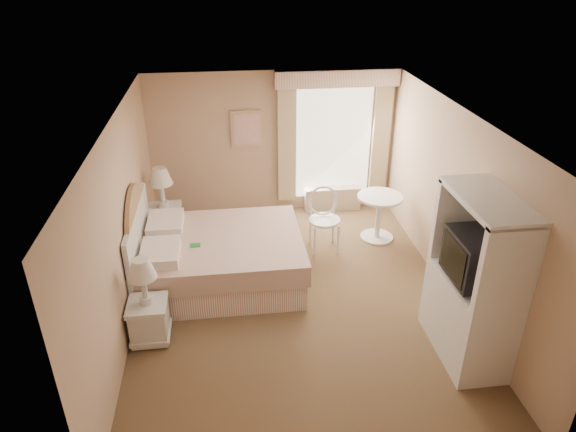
{
  "coord_description": "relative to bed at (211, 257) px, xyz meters",
  "views": [
    {
      "loc": [
        -0.82,
        -5.61,
        4.2
      ],
      "look_at": [
        -0.06,
        0.3,
        1.12
      ],
      "focal_mm": 32.0,
      "sensor_mm": 36.0,
      "label": 1
    }
  ],
  "objects": [
    {
      "name": "room",
      "position": [
        1.11,
        -0.59,
        0.86
      ],
      "size": [
        4.21,
        5.51,
        2.51
      ],
      "color": "brown",
      "rests_on": "ground"
    },
    {
      "name": "window",
      "position": [
        2.16,
        2.07,
        0.95
      ],
      "size": [
        2.05,
        0.22,
        2.51
      ],
      "color": "white",
      "rests_on": "room"
    },
    {
      "name": "framed_art",
      "position": [
        0.66,
        2.13,
        1.16
      ],
      "size": [
        0.52,
        0.04,
        0.62
      ],
      "color": "tan",
      "rests_on": "room"
    },
    {
      "name": "bed",
      "position": [
        0.0,
        0.0,
        0.0
      ],
      "size": [
        2.32,
        1.83,
        1.62
      ],
      "color": "tan",
      "rests_on": "room"
    },
    {
      "name": "nightstand_near",
      "position": [
        -0.73,
        -1.16,
        0.03
      ],
      "size": [
        0.46,
        0.46,
        1.11
      ],
      "color": "silver",
      "rests_on": "room"
    },
    {
      "name": "nightstand_far",
      "position": [
        -0.73,
        1.25,
        0.08
      ],
      "size": [
        0.52,
        0.52,
        1.25
      ],
      "color": "silver",
      "rests_on": "room"
    },
    {
      "name": "round_table",
      "position": [
        2.68,
        0.9,
        0.12
      ],
      "size": [
        0.72,
        0.72,
        0.76
      ],
      "color": "silver",
      "rests_on": "room"
    },
    {
      "name": "cafe_chair",
      "position": [
        1.74,
        0.74,
        0.19
      ],
      "size": [
        0.49,
        0.49,
        1.0
      ],
      "rotation": [
        0.0,
        0.0,
        0.01
      ],
      "color": "silver",
      "rests_on": "room"
    },
    {
      "name": "armoire",
      "position": [
        2.92,
        -1.82,
        0.44
      ],
      "size": [
        0.6,
        1.2,
        2.0
      ],
      "color": "silver",
      "rests_on": "room"
    }
  ]
}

